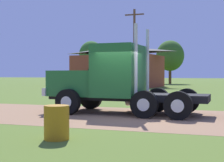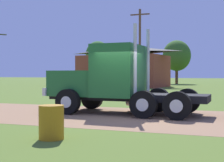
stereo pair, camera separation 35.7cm
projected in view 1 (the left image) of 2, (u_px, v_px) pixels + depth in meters
name	position (u px, v px, depth m)	size (l,w,h in m)	color
ground_plane	(127.00, 117.00, 12.87)	(200.00, 200.00, 0.00)	#536C26
dirt_track	(127.00, 117.00, 12.87)	(120.00, 6.20, 0.01)	#976F4E
truck_foreground_white	(112.00, 81.00, 14.03)	(6.76, 2.83, 3.57)	black
steel_barrel	(57.00, 122.00, 8.43)	(0.64, 0.64, 0.87)	#B27214
shed_building	(118.00, 67.00, 41.29)	(11.28, 8.03, 5.02)	brown
utility_pole_far	(134.00, 46.00, 37.48)	(2.20, 0.26, 8.85)	brown
tree_left	(91.00, 55.00, 57.50)	(4.19, 4.19, 7.20)	#513823
tree_mid	(170.00, 56.00, 51.79)	(4.32, 4.32, 6.75)	#513823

